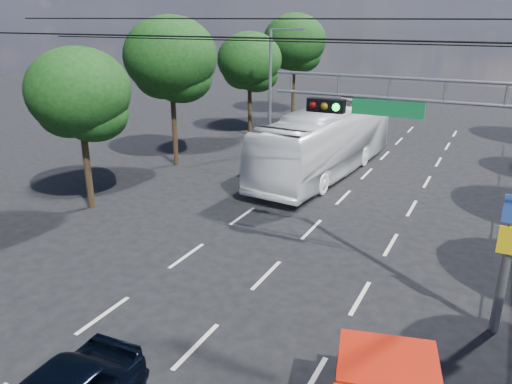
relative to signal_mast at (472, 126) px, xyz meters
The scene contains 10 objects.
lane_markings 9.56m from the signal_mast, 131.33° to the left, with size 6.12×38.00×0.01m.
signal_mast is the anchor object (origin of this frame).
streetlight_left 18.24m from the signal_mast, 129.66° to the left, with size 2.09×0.22×7.08m.
utility_wires 5.71m from the signal_mast, behind, with size 22.00×5.04×0.74m.
tree_left_b 14.62m from the signal_mast, behind, with size 4.08×4.08×6.63m.
tree_left_c 17.57m from the signal_mast, 149.06° to the left, with size 4.80×4.80×7.80m.
tree_left_d 22.48m from the signal_mast, 130.73° to the left, with size 4.20×4.20×6.83m.
tree_left_e 29.12m from the signal_mast, 120.71° to the left, with size 4.92×4.92×7.99m.
white_bus 13.79m from the signal_mast, 123.15° to the left, with size 2.79×11.90×3.32m, color white.
white_van 15.59m from the signal_mast, 131.67° to the left, with size 1.53×4.38×1.44m, color white.
Camera 1 is at (5.96, -4.55, 7.65)m, focal length 35.00 mm.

